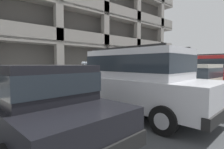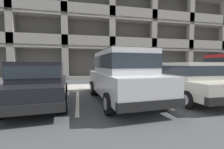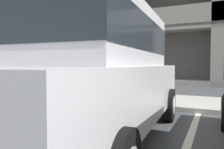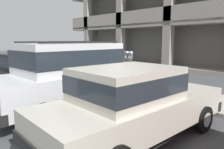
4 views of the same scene
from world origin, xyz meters
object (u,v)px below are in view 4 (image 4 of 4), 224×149
object	(u,v)px
parking_meter_near	(128,61)
dark_hatchback	(133,101)
silver_suv	(71,73)
fire_hydrant	(81,71)
red_sedan	(36,71)

from	to	relation	value
parking_meter_near	dark_hatchback	bearing A→B (deg)	-44.87
silver_suv	fire_hydrant	size ratio (longest dim) A/B	6.97
dark_hatchback	fire_hydrant	bearing A→B (deg)	154.45
red_sedan	dark_hatchback	bearing A→B (deg)	-7.37
silver_suv	fire_hydrant	distance (m)	4.92
silver_suv	dark_hatchback	distance (m)	2.70
silver_suv	red_sedan	world-z (taller)	silver_suv
silver_suv	dark_hatchback	world-z (taller)	silver_suv
red_sedan	silver_suv	bearing A→B (deg)	-6.92
red_sedan	parking_meter_near	distance (m)	3.80
fire_hydrant	dark_hatchback	bearing A→B (deg)	-25.36
parking_meter_near	fire_hydrant	size ratio (longest dim) A/B	2.18
dark_hatchback	parking_meter_near	xyz separation A→B (m)	(-2.83, 2.82, 0.43)
dark_hatchback	parking_meter_near	bearing A→B (deg)	134.94
red_sedan	parking_meter_near	bearing A→B (deg)	37.23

